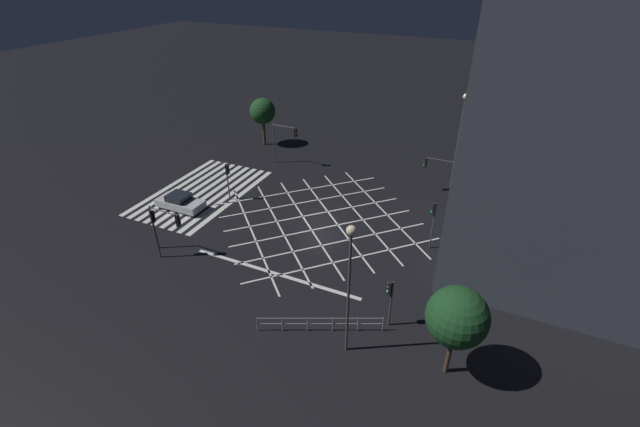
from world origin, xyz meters
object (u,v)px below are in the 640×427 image
(street_lamp_east, at_px, (461,123))
(traffic_light_se_cross, at_px, (168,222))
(traffic_light_se_main, at_px, (154,224))
(traffic_light_ne_cross, at_px, (390,294))
(traffic_light_sw_cross, at_px, (286,136))
(street_lamp_west, at_px, (350,267))
(street_tree_far, at_px, (457,317))
(traffic_light_nw_cross, at_px, (437,167))
(traffic_light_median_south, at_px, (228,175))
(street_tree_near, at_px, (263,111))
(waiting_car, at_px, (180,202))
(traffic_light_median_north, at_px, (433,216))
(traffic_light_nw_main, at_px, (458,173))

(street_lamp_east, bearing_deg, traffic_light_se_cross, -40.83)
(traffic_light_se_main, relative_size, traffic_light_ne_cross, 1.20)
(traffic_light_se_main, xyz_separation_m, traffic_light_sw_cross, (-18.32, 0.63, 0.40))
(street_lamp_west, relative_size, street_tree_far, 1.51)
(traffic_light_sw_cross, bearing_deg, traffic_light_se_cross, -90.38)
(traffic_light_sw_cross, xyz_separation_m, street_lamp_west, (20.77, 15.05, 2.62))
(street_lamp_east, bearing_deg, traffic_light_nw_cross, -32.20)
(traffic_light_median_south, relative_size, street_tree_near, 0.64)
(traffic_light_median_south, height_order, street_lamp_west, street_lamp_west)
(traffic_light_ne_cross, bearing_deg, traffic_light_nw_cross, -86.95)
(traffic_light_se_main, distance_m, traffic_light_ne_cross, 17.23)
(street_lamp_east, height_order, street_tree_far, street_lamp_east)
(street_tree_far, height_order, waiting_car, street_tree_far)
(traffic_light_sw_cross, xyz_separation_m, traffic_light_se_cross, (17.55, -0.11, -0.52))
(traffic_light_se_main, height_order, street_lamp_west, street_lamp_west)
(traffic_light_median_south, bearing_deg, street_tree_near, 107.67)
(traffic_light_median_north, relative_size, traffic_light_median_south, 1.11)
(traffic_light_median_north, height_order, traffic_light_nw_main, traffic_light_median_north)
(traffic_light_se_cross, height_order, street_lamp_east, street_lamp_east)
(traffic_light_ne_cross, xyz_separation_m, street_tree_far, (1.98, 3.85, 1.54))
(traffic_light_se_cross, height_order, street_tree_near, street_tree_near)
(traffic_light_median_north, bearing_deg, traffic_light_se_cross, 26.61)
(street_lamp_east, bearing_deg, waiting_car, -55.93)
(traffic_light_median_north, bearing_deg, traffic_light_nw_main, -92.13)
(traffic_light_se_cross, height_order, traffic_light_median_south, traffic_light_se_cross)
(traffic_light_median_north, bearing_deg, traffic_light_nw_cross, -80.65)
(street_tree_near, height_order, street_tree_far, street_tree_far)
(street_tree_near, bearing_deg, street_tree_far, 46.87)
(traffic_light_sw_cross, bearing_deg, traffic_light_ne_cross, -47.26)
(traffic_light_ne_cross, bearing_deg, street_tree_near, -45.33)
(street_tree_near, bearing_deg, traffic_light_nw_cross, 79.40)
(traffic_light_se_cross, bearing_deg, street_lamp_east, 49.17)
(traffic_light_se_cross, xyz_separation_m, traffic_light_median_south, (-8.65, -0.90, -0.21))
(traffic_light_nw_cross, relative_size, street_lamp_east, 0.39)
(traffic_light_median_north, height_order, traffic_light_nw_cross, traffic_light_median_north)
(traffic_light_median_south, xyz_separation_m, street_tree_near, (-12.92, -4.12, 1.48))
(street_lamp_west, relative_size, street_tree_near, 1.51)
(traffic_light_nw_cross, height_order, street_lamp_east, street_lamp_east)
(traffic_light_median_south, bearing_deg, street_tree_far, -27.21)
(traffic_light_sw_cross, distance_m, traffic_light_se_cross, 17.56)
(traffic_light_nw_cross, distance_m, waiting_car, 23.25)
(traffic_light_ne_cross, bearing_deg, traffic_light_nw_main, -92.74)
(waiting_car, bearing_deg, traffic_light_nw_main, 29.83)
(traffic_light_ne_cross, height_order, waiting_car, traffic_light_ne_cross)
(traffic_light_median_north, distance_m, traffic_light_nw_main, 9.20)
(traffic_light_median_north, distance_m, traffic_light_median_south, 18.13)
(traffic_light_ne_cross, bearing_deg, traffic_light_se_cross, -1.35)
(traffic_light_se_main, distance_m, traffic_light_sw_cross, 18.34)
(traffic_light_nw_cross, distance_m, street_tree_far, 20.68)
(traffic_light_se_cross, bearing_deg, traffic_light_se_main, -124.00)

